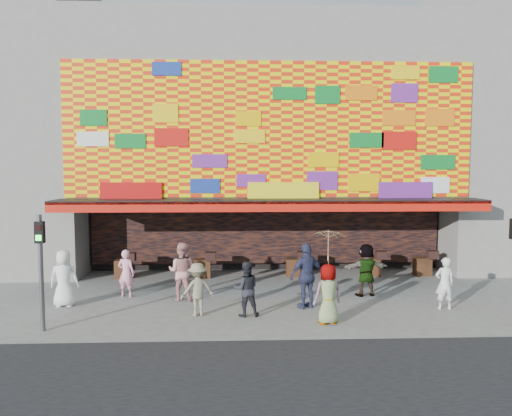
% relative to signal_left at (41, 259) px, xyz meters
% --- Properties ---
extents(ground, '(90.00, 90.00, 0.00)m').
position_rel_signal_left_xyz_m(ground, '(6.20, 1.50, -1.86)').
color(ground, slate).
rests_on(ground, ground).
extents(shop_building, '(15.20, 9.40, 10.00)m').
position_rel_signal_left_xyz_m(shop_building, '(6.20, 9.68, 3.37)').
color(shop_building, gray).
rests_on(shop_building, ground).
extents(signal_left, '(0.22, 0.20, 3.00)m').
position_rel_signal_left_xyz_m(signal_left, '(0.00, 0.00, 0.00)').
color(signal_left, '#59595B').
rests_on(signal_left, ground).
extents(ped_a, '(0.88, 0.61, 1.72)m').
position_rel_signal_left_xyz_m(ped_a, '(-0.21, 2.27, -1.00)').
color(ped_a, white).
rests_on(ped_a, ground).
extents(ped_b, '(0.64, 0.50, 1.55)m').
position_rel_signal_left_xyz_m(ped_b, '(1.41, 3.34, -1.09)').
color(ped_b, '#F59EB8').
rests_on(ped_b, ground).
extents(ped_c, '(0.81, 0.66, 1.55)m').
position_rel_signal_left_xyz_m(ped_c, '(5.24, 1.07, -1.08)').
color(ped_c, '#232228').
rests_on(ped_c, ground).
extents(ped_d, '(1.10, 0.85, 1.50)m').
position_rel_signal_left_xyz_m(ped_d, '(3.87, 1.18, -1.11)').
color(ped_d, gray).
rests_on(ped_d, ground).
extents(ped_e, '(1.24, 0.92, 1.95)m').
position_rel_signal_left_xyz_m(ped_e, '(7.07, 1.79, -0.89)').
color(ped_e, '#303354').
rests_on(ped_e, ground).
extents(ped_f, '(1.65, 0.74, 1.72)m').
position_rel_signal_left_xyz_m(ped_f, '(9.20, 3.14, -1.00)').
color(ped_f, gray).
rests_on(ped_f, ground).
extents(ped_g, '(0.90, 0.72, 1.62)m').
position_rel_signal_left_xyz_m(ped_g, '(7.42, 0.29, -1.05)').
color(ped_g, gray).
rests_on(ped_g, ground).
extents(ped_h, '(0.58, 0.39, 1.55)m').
position_rel_signal_left_xyz_m(ped_h, '(11.11, 1.50, -1.09)').
color(ped_h, silver).
rests_on(ped_h, ground).
extents(ped_i, '(1.01, 0.86, 1.83)m').
position_rel_signal_left_xyz_m(ped_i, '(3.25, 2.88, -0.95)').
color(ped_i, '#D58E89').
rests_on(ped_i, ground).
extents(parasol, '(1.20, 1.21, 1.79)m').
position_rel_signal_left_xyz_m(parasol, '(7.42, 0.29, 0.26)').
color(parasol, '#FFEAA0').
rests_on(parasol, ground).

